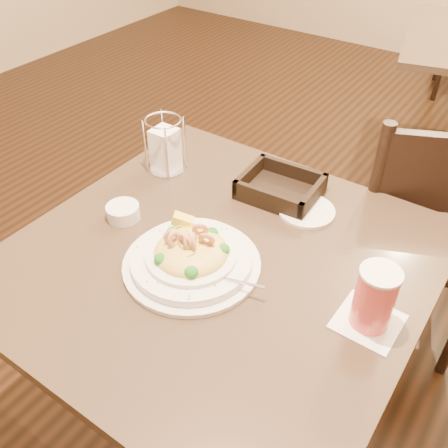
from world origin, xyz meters
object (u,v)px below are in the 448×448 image
Objects in this scene: main_table at (220,321)px; napkin_caddy at (165,149)px; side_plate at (307,211)px; drink_glass at (374,298)px; bread_basket at (280,189)px; butter_ramekin at (123,212)px; dining_chair_near at (417,233)px; pasta_bowl at (191,256)px.

napkin_caddy is (-0.33, 0.21, 0.30)m from main_table.
napkin_caddy reaches higher than side_plate.
drink_glass is 0.96× the size of side_plate.
main_table is 0.49m from napkin_caddy.
bread_basket is 2.54× the size of butter_ramekin.
dining_chair_near is 0.71m from drink_glass.
butter_ramekin is at bearing 24.62° from dining_chair_near.
drink_glass is at bearing -16.27° from napkin_caddy.
pasta_bowl is at bearing 40.26° from dining_chair_near.
drink_glass is (0.35, 0.01, 0.30)m from main_table.
dining_chair_near is at bearing 94.55° from drink_glass.
butter_ramekin reaches higher than main_table.
bread_basket is at bearing 142.60° from drink_glass.
butter_ramekin is (-0.36, -0.28, 0.01)m from side_plate.
napkin_caddy is at bearing -173.39° from side_plate.
pasta_bowl is (-0.03, -0.06, 0.26)m from main_table.
dining_chair_near reaches higher than bread_basket.
pasta_bowl reaches higher than bread_basket.
drink_glass is at bearing 1.76° from main_table.
butter_ramekin is (0.05, -0.23, -0.05)m from napkin_caddy.
dining_chair_near is 6.47× the size of side_plate.
napkin_caddy is (-0.30, 0.27, 0.04)m from pasta_bowl.
napkin_caddy is at bearing -167.07° from bread_basket.
bread_basket is at bearing 164.30° from side_plate.
bread_basket is 0.34m from napkin_caddy.
pasta_bowl is 1.63× the size of bread_basket.
bread_basket is 1.31× the size of napkin_caddy.
main_table is 10.96× the size of butter_ramekin.
drink_glass is 1.69× the size of butter_ramekin.
main_table is at bearing -178.24° from drink_glass.
pasta_bowl is 0.25m from butter_ramekin.
dining_chair_near is at bearing 61.07° from side_plate.
dining_chair_near is at bearing 49.66° from bread_basket.
bread_basket is at bearing 12.93° from napkin_caddy.
drink_glass is 0.67× the size of bread_basket.
pasta_bowl is 4.14× the size of butter_ramekin.
main_table is 6.26× the size of side_plate.
pasta_bowl is (-0.33, -0.71, 0.26)m from dining_chair_near.
drink_glass is at bearing -37.40° from bread_basket.
napkin_caddy is 1.94× the size of butter_ramekin.
dining_chair_near is 0.50m from side_plate.
butter_ramekin is (-0.58, -0.67, 0.25)m from dining_chair_near.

